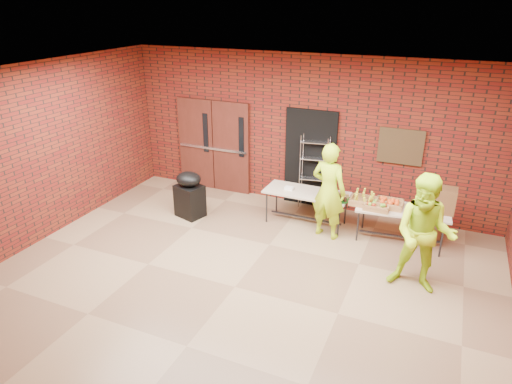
% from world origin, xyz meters
% --- Properties ---
extents(room, '(8.08, 7.08, 3.28)m').
position_xyz_m(room, '(0.00, 0.00, 1.60)').
color(room, brown).
rests_on(room, ground).
extents(double_doors, '(1.78, 0.12, 2.10)m').
position_xyz_m(double_doors, '(-2.20, 3.44, 1.05)').
color(double_doors, '#4F1E16').
rests_on(double_doors, room).
extents(dark_doorway, '(1.10, 0.06, 2.10)m').
position_xyz_m(dark_doorway, '(0.10, 3.46, 1.05)').
color(dark_doorway, black).
rests_on(dark_doorway, room).
extents(bronze_plaque, '(0.85, 0.04, 0.70)m').
position_xyz_m(bronze_plaque, '(1.90, 3.45, 1.55)').
color(bronze_plaque, '#432D1B').
rests_on(bronze_plaque, room).
extents(wire_rack, '(0.61, 0.29, 1.60)m').
position_xyz_m(wire_rack, '(0.24, 3.32, 0.80)').
color(wire_rack, '#B3B4BA').
rests_on(wire_rack, room).
extents(table_left, '(1.66, 0.71, 0.68)m').
position_xyz_m(table_left, '(0.33, 2.56, 0.62)').
color(table_left, tan).
rests_on(table_left, room).
extents(table_right, '(1.70, 0.84, 0.67)m').
position_xyz_m(table_right, '(2.16, 2.53, 0.62)').
color(table_right, tan).
rests_on(table_right, room).
extents(basket_bananas, '(0.48, 0.38, 0.15)m').
position_xyz_m(basket_bananas, '(1.46, 2.45, 0.74)').
color(basket_bananas, '#A67043').
rests_on(basket_bananas, table_right).
extents(basket_oranges, '(0.48, 0.38, 0.15)m').
position_xyz_m(basket_oranges, '(1.92, 2.52, 0.74)').
color(basket_oranges, '#A67043').
rests_on(basket_oranges, table_right).
extents(basket_apples, '(0.45, 0.35, 0.14)m').
position_xyz_m(basket_apples, '(1.73, 2.33, 0.73)').
color(basket_apples, '#A67043').
rests_on(basket_apples, table_right).
extents(muffin_tray, '(0.42, 0.42, 0.11)m').
position_xyz_m(muffin_tray, '(1.02, 2.46, 0.73)').
color(muffin_tray, '#134914').
rests_on(muffin_tray, table_left).
extents(napkin_box, '(0.17, 0.12, 0.06)m').
position_xyz_m(napkin_box, '(-0.02, 2.53, 0.71)').
color(napkin_box, white).
rests_on(napkin_box, table_left).
extents(coffee_dispenser, '(0.35, 0.31, 0.46)m').
position_xyz_m(coffee_dispenser, '(2.84, 2.68, 0.90)').
color(coffee_dispenser, brown).
rests_on(coffee_dispenser, table_right).
extents(cup_stack_front, '(0.08, 0.08, 0.25)m').
position_xyz_m(cup_stack_front, '(2.40, 2.38, 0.80)').
color(cup_stack_front, white).
rests_on(cup_stack_front, table_right).
extents(cup_stack_mid, '(0.08, 0.08, 0.25)m').
position_xyz_m(cup_stack_mid, '(2.58, 2.30, 0.80)').
color(cup_stack_mid, white).
rests_on(cup_stack_mid, table_right).
extents(cup_stack_back, '(0.07, 0.07, 0.22)m').
position_xyz_m(cup_stack_back, '(2.41, 2.50, 0.78)').
color(cup_stack_back, white).
rests_on(cup_stack_back, table_right).
extents(covered_grill, '(0.63, 0.58, 0.96)m').
position_xyz_m(covered_grill, '(-1.96, 1.92, 0.48)').
color(covered_grill, black).
rests_on(covered_grill, room).
extents(volunteer_woman, '(0.75, 0.57, 1.84)m').
position_xyz_m(volunteer_woman, '(0.85, 2.22, 0.92)').
color(volunteer_woman, '#B8EB1A').
rests_on(volunteer_woman, room).
extents(volunteer_man, '(0.95, 0.76, 1.89)m').
position_xyz_m(volunteer_man, '(2.61, 1.12, 0.95)').
color(volunteer_man, '#B8EB1A').
rests_on(volunteer_man, room).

